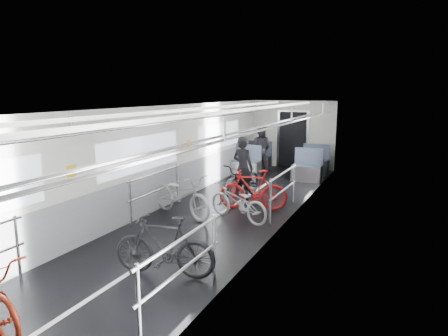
% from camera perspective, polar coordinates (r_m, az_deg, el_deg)
% --- Properties ---
extents(car_shell, '(3.02, 14.01, 2.41)m').
position_cam_1_polar(car_shell, '(9.63, 1.80, 1.37)').
color(car_shell, black).
rests_on(car_shell, ground).
extents(bike_left_far, '(1.92, 1.21, 0.95)m').
position_cam_1_polar(bike_left_far, '(8.85, -6.05, -3.86)').
color(bike_left_far, '#9B9B9F').
rests_on(bike_left_far, floor).
extents(bike_right_near, '(1.63, 0.73, 0.95)m').
position_cam_1_polar(bike_right_near, '(6.08, -8.53, -10.93)').
color(bike_right_near, black).
rests_on(bike_right_near, floor).
extents(bike_right_mid, '(1.65, 1.03, 0.82)m').
position_cam_1_polar(bike_right_mid, '(8.52, 1.98, -4.86)').
color(bike_right_mid, '#ADAEB2').
rests_on(bike_right_mid, floor).
extents(bike_right_far, '(1.65, 0.85, 0.95)m').
position_cam_1_polar(bike_right_far, '(9.29, 4.18, -3.11)').
color(bike_right_far, '#B51616').
rests_on(bike_right_far, floor).
extents(bike_aisle, '(0.75, 1.85, 0.95)m').
position_cam_1_polar(bike_aisle, '(10.11, 2.84, -1.95)').
color(bike_aisle, black).
rests_on(bike_aisle, floor).
extents(person_standing, '(0.66, 0.51, 1.61)m').
position_cam_1_polar(person_standing, '(10.15, 2.71, 0.02)').
color(person_standing, black).
rests_on(person_standing, floor).
extents(person_seated, '(0.79, 0.62, 1.58)m').
position_cam_1_polar(person_seated, '(13.80, 5.25, 2.83)').
color(person_seated, '#2A272E').
rests_on(person_seated, floor).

